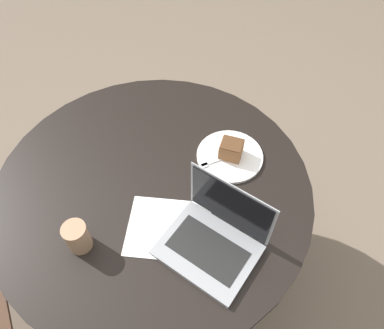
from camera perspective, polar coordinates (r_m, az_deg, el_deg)
ground_plane at (r=2.06m, az=-4.32°, el=-14.43°), size 12.00×12.00×0.00m
dining_table at (r=1.53m, az=-5.67°, el=-5.89°), size 1.20×1.20×0.72m
paper_document at (r=1.32m, az=-3.59°, el=-9.69°), size 0.31×0.26×0.00m
plate at (r=1.50m, az=5.77°, el=1.30°), size 0.26×0.26×0.01m
cake_slice at (r=1.46m, az=6.00°, el=2.32°), size 0.09×0.08×0.07m
fork at (r=1.47m, az=3.77°, el=0.63°), size 0.15×0.12×0.00m
coffee_glass at (r=1.30m, az=-17.07°, el=-10.50°), size 0.08×0.08×0.11m
laptop at (r=1.26m, az=3.31°, el=-11.18°), size 0.38×0.35×0.24m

